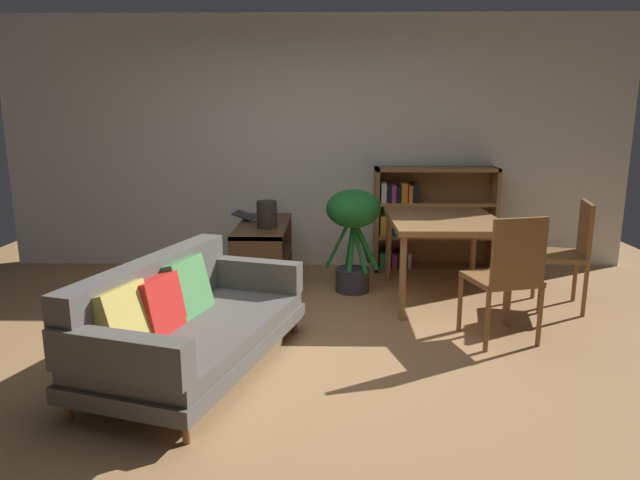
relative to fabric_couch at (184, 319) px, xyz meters
name	(u,v)px	position (x,y,z in m)	size (l,w,h in m)	color
ground_plane	(306,366)	(0.80, 0.04, -0.34)	(8.16, 8.16, 0.00)	#A87A4C
back_wall_panel	(316,144)	(0.80, 2.74, 1.01)	(6.80, 0.10, 2.70)	silver
fabric_couch	(184,319)	(0.00, 0.00, 0.00)	(1.33, 1.93, 0.73)	brown
media_console	(264,256)	(0.31, 1.88, -0.03)	(0.47, 1.22, 0.63)	#56351E
open_laptop	(257,218)	(0.22, 2.07, 0.31)	(0.43, 0.32, 0.08)	#333338
desk_speaker	(267,214)	(0.37, 1.67, 0.41)	(0.19, 0.19, 0.25)	#2D2823
potted_floor_plant	(353,224)	(1.18, 1.71, 0.32)	(0.52, 0.53, 0.98)	#333338
dining_table	(443,226)	(1.98, 1.51, 0.34)	(0.96, 1.24, 0.76)	olive
dining_chair_near	(508,272)	(2.25, 0.47, 0.20)	(0.56, 0.55, 0.96)	brown
dining_chair_far	(571,248)	(3.03, 1.27, 0.19)	(0.47, 0.53, 0.94)	brown
bookshelf	(424,220)	(1.98, 2.55, 0.21)	(1.29, 0.33, 1.12)	olive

